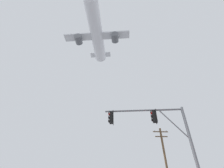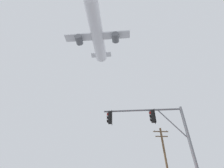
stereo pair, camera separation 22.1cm
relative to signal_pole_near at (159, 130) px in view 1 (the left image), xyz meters
name	(u,v)px [view 1 (the left image)]	position (x,y,z in m)	size (l,w,h in m)	color
signal_pole_near	(159,130)	(0.00, 0.00, 0.00)	(5.86, 0.87, 6.74)	slate
utility_pole	(166,161)	(4.27, 11.98, -0.02)	(2.20, 0.28, 9.42)	brown
airplane	(97,33)	(-8.00, 25.52, 44.17)	(23.89, 30.92, 8.42)	white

